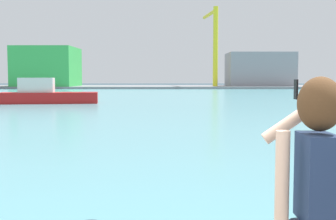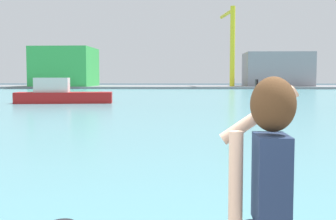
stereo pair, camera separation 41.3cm
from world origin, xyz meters
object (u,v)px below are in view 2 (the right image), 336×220
at_px(boat_moored, 61,94).
at_px(port_crane, 231,38).
at_px(person_photographer, 269,184).
at_px(warehouse_right, 277,69).
at_px(warehouse_left, 65,67).

height_order(boat_moored, port_crane, port_crane).
bearing_deg(person_photographer, warehouse_right, -10.87).
bearing_deg(warehouse_right, port_crane, -162.79).
relative_size(person_photographer, warehouse_left, 0.14).
xyz_separation_m(warehouse_left, warehouse_right, (45.18, 2.31, -0.53)).
distance_m(warehouse_right, port_crane, 12.38).
bearing_deg(warehouse_left, port_crane, -1.36).
xyz_separation_m(boat_moored, warehouse_right, (30.07, 55.36, 3.20)).
relative_size(warehouse_left, port_crane, 0.76).
height_order(boat_moored, warehouse_right, warehouse_right).
bearing_deg(port_crane, person_photographer, -95.24).
height_order(person_photographer, warehouse_right, warehouse_right).
bearing_deg(port_crane, warehouse_right, 17.21).
distance_m(person_photographer, boat_moored, 37.02).
distance_m(warehouse_left, port_crane, 35.54).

